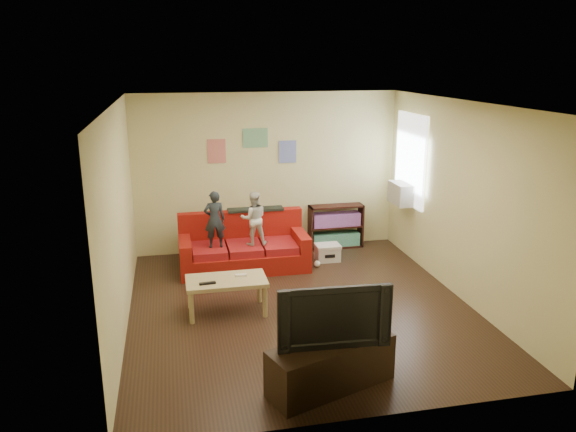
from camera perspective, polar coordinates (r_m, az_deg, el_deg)
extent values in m
cube|color=#332115|center=(7.67, 1.26, -9.21)|extent=(4.50, 5.00, 0.01)
cube|color=white|center=(6.98, 1.39, 11.41)|extent=(4.50, 5.00, 0.01)
cube|color=beige|center=(9.60, -2.12, 4.43)|extent=(4.50, 0.01, 2.70)
cube|color=beige|center=(4.93, 8.06, -6.85)|extent=(4.50, 0.01, 2.70)
cube|color=beige|center=(7.06, -16.80, -0.41)|extent=(0.01, 5.00, 2.70)
cube|color=beige|center=(8.02, 17.21, 1.45)|extent=(0.01, 5.00, 2.70)
cube|color=maroon|center=(8.97, -4.48, -4.40)|extent=(2.01, 0.90, 0.30)
cube|color=maroon|center=(9.17, -4.84, -1.14)|extent=(2.01, 0.18, 0.55)
cube|color=maroon|center=(8.81, -10.43, -3.08)|extent=(0.18, 0.90, 0.25)
cube|color=maroon|center=(9.03, 1.24, -2.36)|extent=(0.18, 0.90, 0.25)
cube|color=maroon|center=(8.78, -8.01, -3.49)|extent=(0.52, 0.68, 0.12)
cube|color=maroon|center=(8.83, -4.45, -3.27)|extent=(0.52, 0.68, 0.12)
cube|color=maroon|center=(8.91, -0.95, -3.04)|extent=(0.52, 0.68, 0.12)
cube|color=black|center=(9.13, -3.32, 0.68)|extent=(0.90, 0.22, 0.04)
imported|color=#20272D|center=(8.61, -7.46, -0.35)|extent=(0.33, 0.22, 0.89)
imported|color=silver|center=(8.68, -3.51, -0.25)|extent=(0.42, 0.33, 0.85)
cube|color=tan|center=(7.38, -6.28, -6.57)|extent=(1.04, 0.57, 0.05)
cylinder|color=tan|center=(7.23, -9.77, -9.22)|extent=(0.06, 0.06, 0.42)
cylinder|color=tan|center=(7.31, -2.34, -8.70)|extent=(0.06, 0.06, 0.42)
cylinder|color=tan|center=(7.66, -9.93, -7.76)|extent=(0.06, 0.06, 0.42)
cylinder|color=tan|center=(7.73, -2.93, -7.29)|extent=(0.06, 0.06, 0.42)
cube|color=black|center=(7.23, -8.18, -6.78)|extent=(0.21, 0.07, 0.02)
cube|color=white|center=(7.43, -4.79, -6.02)|extent=(0.15, 0.05, 0.03)
cube|color=black|center=(9.79, 2.28, -1.20)|extent=(0.03, 0.29, 0.76)
cube|color=black|center=(10.05, 7.39, -0.88)|extent=(0.03, 0.29, 0.76)
cube|color=black|center=(10.02, 4.82, -3.05)|extent=(0.95, 0.29, 0.03)
cube|color=black|center=(9.81, 4.92, 1.01)|extent=(0.95, 0.29, 0.03)
cube|color=black|center=(9.91, 4.87, -1.04)|extent=(0.90, 0.29, 0.02)
cube|color=#3F8C75|center=(9.98, 4.84, -2.35)|extent=(0.84, 0.24, 0.23)
cube|color=#733F8C|center=(9.87, 4.89, -0.34)|extent=(0.84, 0.24, 0.23)
cube|color=white|center=(9.38, 12.34, 5.62)|extent=(0.04, 1.08, 1.48)
cube|color=#B7B2A3|center=(9.45, 11.47, 2.26)|extent=(0.28, 0.55, 0.35)
cube|color=#D87266|center=(9.40, -7.26, 6.55)|extent=(0.30, 0.01, 0.40)
cube|color=#72B27F|center=(9.45, -3.34, 7.92)|extent=(0.42, 0.01, 0.32)
cube|color=#727FCC|center=(9.58, -0.04, 6.55)|extent=(0.30, 0.01, 0.38)
cube|color=silver|center=(9.31, 4.03, -3.86)|extent=(0.38, 0.29, 0.23)
cube|color=silver|center=(9.26, 4.05, -3.05)|extent=(0.40, 0.31, 0.05)
cube|color=black|center=(9.17, 4.29, -4.11)|extent=(0.17, 0.00, 0.06)
cube|color=black|center=(5.87, 4.40, -14.87)|extent=(1.39, 0.87, 0.50)
imported|color=black|center=(5.60, 4.52, -9.82)|extent=(1.13, 0.21, 0.65)
sphere|color=white|center=(9.04, 2.98, -4.88)|extent=(0.12, 0.12, 0.10)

